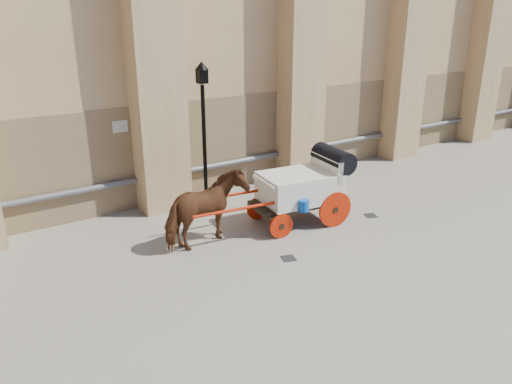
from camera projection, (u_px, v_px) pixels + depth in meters
ground at (261, 244)px, 12.48m from camera, size 90.00×90.00×0.00m
horse at (206, 210)px, 12.17m from camera, size 2.32×1.43×1.82m
carriage at (305, 184)px, 13.46m from camera, size 4.68×1.80×2.00m
street_lamp at (204, 129)px, 14.64m from camera, size 0.39×0.39×4.15m
drain_grate_near at (288, 258)px, 11.75m from camera, size 0.40×0.40×0.01m
drain_grate_far at (371, 216)px, 14.18m from camera, size 0.41×0.41×0.01m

